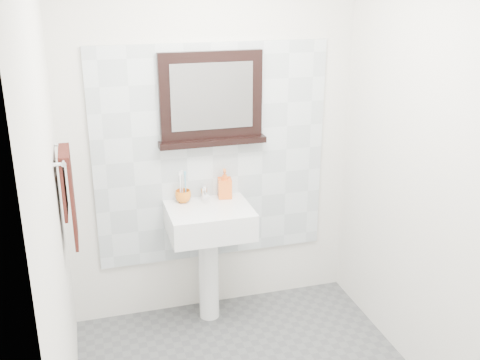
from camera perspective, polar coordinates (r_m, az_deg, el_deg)
name	(u,v)px	position (r m, az deg, el deg)	size (l,w,h in m)	color
back_wall	(212,140)	(3.81, -2.89, 4.04)	(2.00, 0.01, 2.50)	silver
front_wall	(371,318)	(1.90, 13.13, -13.48)	(2.00, 0.01, 2.50)	silver
left_wall	(53,220)	(2.68, -18.44, -3.88)	(0.01, 2.20, 2.50)	silver
right_wall	(437,179)	(3.24, 19.36, 0.11)	(0.01, 2.20, 2.50)	silver
splashback	(212,155)	(3.82, -2.82, 2.55)	(1.60, 0.02, 1.50)	silver
pedestal_sink	(209,233)	(3.78, -3.14, -5.35)	(0.55, 0.44, 0.96)	white
toothbrush_cup	(183,196)	(3.79, -5.80, -1.65)	(0.11, 0.11, 0.08)	orange
toothbrushes	(183,185)	(3.76, -5.85, -0.50)	(0.05, 0.04, 0.21)	white
soap_dispenser	(225,184)	(3.83, -1.56, -0.36)	(0.09, 0.09, 0.20)	#F1411C
framed_mirror	(211,101)	(3.70, -2.93, 8.04)	(0.72, 0.11, 0.61)	black
towel_bar	(63,154)	(3.21, -17.53, 2.57)	(0.07, 0.40, 0.03)	silver
hand_towel	(68,189)	(3.28, -17.03, -0.93)	(0.06, 0.30, 0.55)	black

